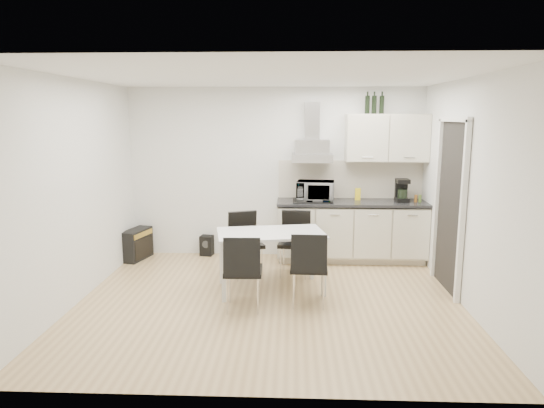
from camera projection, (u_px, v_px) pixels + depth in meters
The scene contains 15 objects.
ground at pixel (269, 301), 5.75m from camera, with size 4.50×4.50×0.00m, color tan.
wall_back at pixel (275, 173), 7.49m from camera, with size 4.50×0.10×2.60m, color white.
wall_front at pixel (256, 236), 3.56m from camera, with size 4.50×0.10×2.60m, color white.
wall_left at pixel (76, 192), 5.61m from camera, with size 0.10×4.00×2.60m, color white.
wall_right at pixel (469, 195), 5.43m from camera, with size 0.10×4.00×2.60m, color white.
ceiling at pixel (269, 76), 5.29m from camera, with size 4.50×4.50×0.00m, color white.
doorway at pixel (449, 207), 6.01m from camera, with size 0.08×1.04×2.10m, color white.
kitchenette at pixel (354, 207), 7.26m from camera, with size 2.22×0.64×2.52m.
dining_table at pixel (271, 239), 6.02m from camera, with size 1.43×0.98×0.75m.
chair_far_left at pixel (246, 245), 6.57m from camera, with size 0.44×0.50×0.88m, color black, non-canonical shape.
chair_far_right at pixel (294, 244), 6.62m from camera, with size 0.44×0.50×0.88m, color black, non-canonical shape.
chair_near_left at pixel (243, 272), 5.45m from camera, with size 0.44×0.50×0.88m, color black, non-canonical shape.
chair_near_right at pixel (309, 268), 5.59m from camera, with size 0.44×0.50×0.88m, color black, non-canonical shape.
guitar_amp at pixel (137, 244), 7.42m from camera, with size 0.37×0.60×0.47m.
floor_speaker at pixel (207, 245), 7.64m from camera, with size 0.19×0.17×0.32m, color black.
Camera 1 is at (0.26, -5.45, 2.16)m, focal length 32.00 mm.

